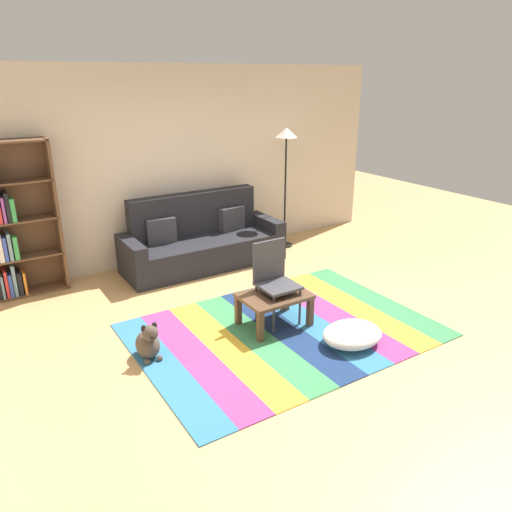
{
  "coord_description": "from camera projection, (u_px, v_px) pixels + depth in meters",
  "views": [
    {
      "loc": [
        -2.74,
        -3.89,
        2.56
      ],
      "look_at": [
        -0.01,
        0.42,
        0.65
      ],
      "focal_mm": 34.18,
      "sensor_mm": 36.0,
      "label": 1
    }
  ],
  "objects": [
    {
      "name": "ground_plane",
      "position": [
        278.0,
        322.0,
        5.35
      ],
      "size": [
        14.0,
        14.0,
        0.0
      ],
      "primitive_type": "plane",
      "color": "tan"
    },
    {
      "name": "standing_lamp",
      "position": [
        286.0,
        149.0,
        7.22
      ],
      "size": [
        0.32,
        0.32,
        1.83
      ],
      "color": "black",
      "rests_on": "ground_plane"
    },
    {
      "name": "folding_chair",
      "position": [
        274.0,
        275.0,
        5.23
      ],
      "size": [
        0.4,
        0.4,
        0.9
      ],
      "rotation": [
        0.0,
        0.0,
        -0.9
      ],
      "color": "#38383D",
      "rests_on": "ground_plane"
    },
    {
      "name": "bookshelf",
      "position": [
        8.0,
        225.0,
        5.72
      ],
      "size": [
        0.9,
        0.28,
        1.87
      ],
      "color": "brown",
      "rests_on": "ground_plane"
    },
    {
      "name": "coffee_table",
      "position": [
        274.0,
        300.0,
        5.19
      ],
      "size": [
        0.72,
        0.52,
        0.36
      ],
      "color": "#513826",
      "rests_on": "rug"
    },
    {
      "name": "couch",
      "position": [
        202.0,
        242.0,
        6.88
      ],
      "size": [
        2.26,
        0.8,
        1.0
      ],
      "color": "black",
      "rests_on": "ground_plane"
    },
    {
      "name": "rug",
      "position": [
        283.0,
        330.0,
        5.18
      ],
      "size": [
        3.06,
        2.19,
        0.01
      ],
      "color": "teal",
      "rests_on": "ground_plane"
    },
    {
      "name": "back_wall",
      "position": [
        177.0,
        165.0,
        6.89
      ],
      "size": [
        6.8,
        0.1,
        2.7
      ],
      "primitive_type": "cube",
      "color": "beige",
      "rests_on": "ground_plane"
    },
    {
      "name": "tv_remote",
      "position": [
        269.0,
        296.0,
        5.1
      ],
      "size": [
        0.06,
        0.15,
        0.02
      ],
      "primitive_type": "cube",
      "rotation": [
        0.0,
        0.0,
        -0.1
      ],
      "color": "black",
      "rests_on": "coffee_table"
    },
    {
      "name": "pouf",
      "position": [
        352.0,
        334.0,
        4.88
      ],
      "size": [
        0.63,
        0.52,
        0.2
      ],
      "primitive_type": "ellipsoid",
      "color": "white",
      "rests_on": "rug"
    },
    {
      "name": "dog",
      "position": [
        148.0,
        343.0,
        4.63
      ],
      "size": [
        0.22,
        0.35,
        0.4
      ],
      "color": "#473D33",
      "rests_on": "ground_plane"
    }
  ]
}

